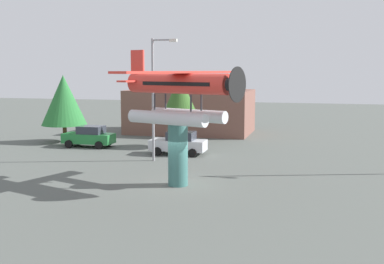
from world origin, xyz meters
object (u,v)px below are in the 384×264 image
car_near_green (89,136)px  tree_east (180,96)px  display_pedestal (178,154)px  floatplane_monument (180,92)px  car_mid_silver (179,143)px  tree_west (64,100)px  storefront_building (191,111)px  streetlight_primary (155,91)px

car_near_green → tree_east: 8.25m
display_pedestal → tree_east: tree_east is taller
floatplane_monument → car_mid_silver: bearing=125.6°
car_near_green → tree_west: bearing=-29.3°
display_pedestal → tree_west: tree_west is taller
car_mid_silver → floatplane_monument: bearing=106.9°
car_near_green → tree_east: bearing=-165.2°
floatplane_monument → tree_west: 19.36m
tree_east → storefront_building: bearing=99.7°
floatplane_monument → car_mid_silver: size_ratio=2.43×
floatplane_monument → tree_east: (-3.80, 12.92, -0.94)m
tree_west → tree_east: (10.62, 0.07, 0.49)m
car_mid_silver → tree_east: size_ratio=0.71×
display_pedestal → tree_west: bearing=138.1°
floatplane_monument → streetlight_primary: bearing=138.0°
display_pedestal → floatplane_monument: 3.41m
tree_east → tree_west: bearing=-179.6°
display_pedestal → floatplane_monument: bearing=-18.7°
car_near_green → tree_east: (7.30, 1.93, 3.33)m
storefront_building → tree_east: (1.56, -9.12, 2.04)m
display_pedestal → car_near_green: bearing=135.1°
display_pedestal → car_near_green: (-10.97, 10.95, -0.86)m
floatplane_monument → tree_east: floatplane_monument is taller
display_pedestal → tree_east: size_ratio=0.58×
car_near_green → car_mid_silver: (8.23, -1.55, 0.00)m
car_mid_silver → storefront_building: 12.91m
streetlight_primary → tree_east: bearing=90.9°
floatplane_monument → streetlight_primary: size_ratio=1.20×
streetlight_primary → display_pedestal: bearing=-61.4°
display_pedestal → floatplane_monument: size_ratio=0.34×
tree_east → car_near_green: bearing=-165.2°
display_pedestal → car_mid_silver: (-2.74, 9.40, -0.86)m
car_near_green → tree_east: size_ratio=0.71×
car_near_green → car_mid_silver: size_ratio=1.00×
display_pedestal → car_mid_silver: display_pedestal is taller
storefront_building → tree_east: 9.47m
display_pedestal → tree_east: (-3.67, 12.88, 2.47)m
streetlight_primary → car_near_green: bearing=149.2°
floatplane_monument → tree_west: floatplane_monument is taller
display_pedestal → storefront_building: 22.62m
streetlight_primary → tree_west: bearing=149.7°
floatplane_monument → storefront_building: 22.88m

